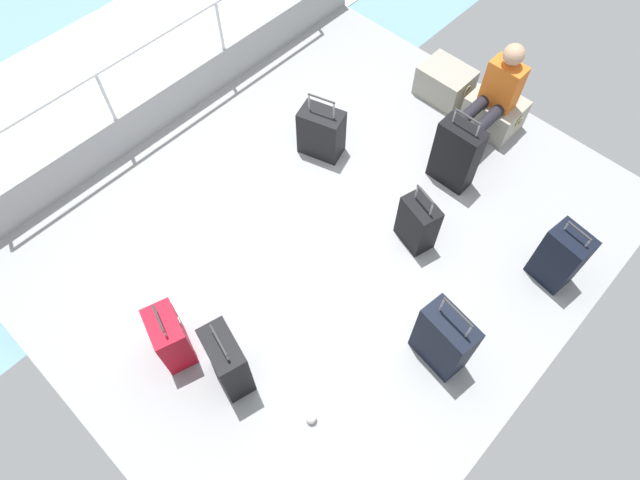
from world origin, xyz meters
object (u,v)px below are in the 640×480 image
(suitcase_0, at_px, (560,257))
(suitcase_1, at_px, (444,339))
(cargo_crate_1, at_px, (494,113))
(suitcase_3, at_px, (418,223))
(paper_cup, at_px, (311,417))
(suitcase_4, at_px, (227,361))
(suitcase_6, at_px, (456,155))
(cargo_crate_0, at_px, (445,82))
(suitcase_5, at_px, (321,132))
(suitcase_2, at_px, (170,337))
(passenger_seated, at_px, (494,95))

(suitcase_0, relative_size, suitcase_1, 0.86)
(cargo_crate_1, xyz_separation_m, suitcase_3, (0.30, -1.67, 0.09))
(suitcase_0, height_order, paper_cup, suitcase_0)
(suitcase_4, bearing_deg, suitcase_6, 88.82)
(cargo_crate_0, height_order, suitcase_4, suitcase_4)
(suitcase_4, bearing_deg, paper_cup, 14.63)
(suitcase_1, distance_m, suitcase_5, 2.39)
(suitcase_2, bearing_deg, suitcase_1, 42.45)
(cargo_crate_0, xyz_separation_m, suitcase_0, (2.04, -1.16, 0.14))
(cargo_crate_0, height_order, suitcase_2, suitcase_2)
(suitcase_1, bearing_deg, suitcase_0, 78.12)
(passenger_seated, height_order, suitcase_6, passenger_seated)
(suitcase_3, xyz_separation_m, suitcase_5, (-1.36, 0.19, -0.00))
(cargo_crate_1, distance_m, suitcase_3, 1.70)
(suitcase_0, distance_m, suitcase_6, 1.32)
(suitcase_5, bearing_deg, cargo_crate_0, 74.28)
(cargo_crate_1, relative_size, suitcase_5, 0.79)
(suitcase_5, bearing_deg, suitcase_1, -23.22)
(suitcase_2, distance_m, suitcase_6, 3.04)
(suitcase_2, distance_m, suitcase_5, 2.46)
(cargo_crate_1, bearing_deg, cargo_crate_0, 178.76)
(cargo_crate_0, relative_size, passenger_seated, 0.54)
(suitcase_2, distance_m, suitcase_4, 0.53)
(cargo_crate_1, height_order, suitcase_6, suitcase_6)
(cargo_crate_1, distance_m, suitcase_6, 0.90)
(suitcase_2, relative_size, paper_cup, 6.63)
(suitcase_4, bearing_deg, cargo_crate_0, 100.55)
(suitcase_3, relative_size, paper_cup, 7.04)
(passenger_seated, height_order, suitcase_4, passenger_seated)
(suitcase_0, bearing_deg, suitcase_4, -117.92)
(passenger_seated, xyz_separation_m, suitcase_1, (1.13, -2.25, -0.22))
(suitcase_2, height_order, paper_cup, suitcase_2)
(cargo_crate_1, bearing_deg, suitcase_0, -39.31)
(cargo_crate_0, height_order, suitcase_1, suitcase_1)
(cargo_crate_1, xyz_separation_m, suitcase_2, (-0.44, -3.87, 0.10))
(cargo_crate_0, distance_m, suitcase_6, 1.18)
(passenger_seated, bearing_deg, suitcase_3, -78.75)
(cargo_crate_1, distance_m, suitcase_0, 1.82)
(suitcase_3, bearing_deg, cargo_crate_0, 119.02)
(suitcase_6, height_order, paper_cup, suitcase_6)
(suitcase_5, relative_size, suitcase_6, 0.84)
(suitcase_3, bearing_deg, suitcase_4, -96.96)
(passenger_seated, height_order, suitcase_2, passenger_seated)
(suitcase_4, distance_m, paper_cup, 0.77)
(cargo_crate_1, height_order, paper_cup, cargo_crate_1)
(passenger_seated, xyz_separation_m, suitcase_5, (-1.06, -1.31, -0.28))
(suitcase_2, distance_m, suitcase_3, 2.31)
(suitcase_6, bearing_deg, cargo_crate_0, 129.98)
(suitcase_1, height_order, suitcase_3, suitcase_1)
(suitcase_0, distance_m, suitcase_3, 1.22)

